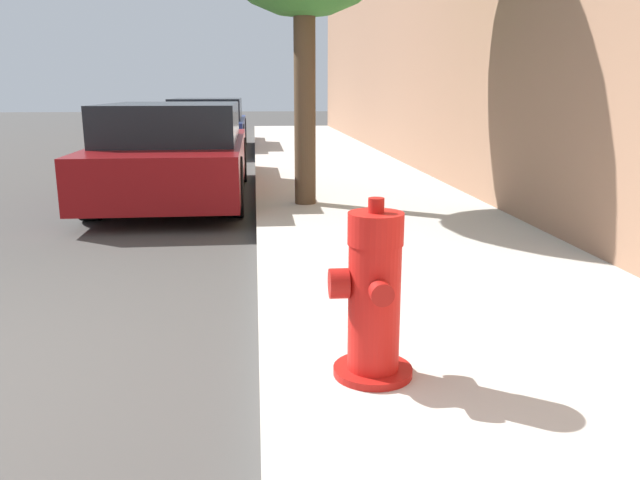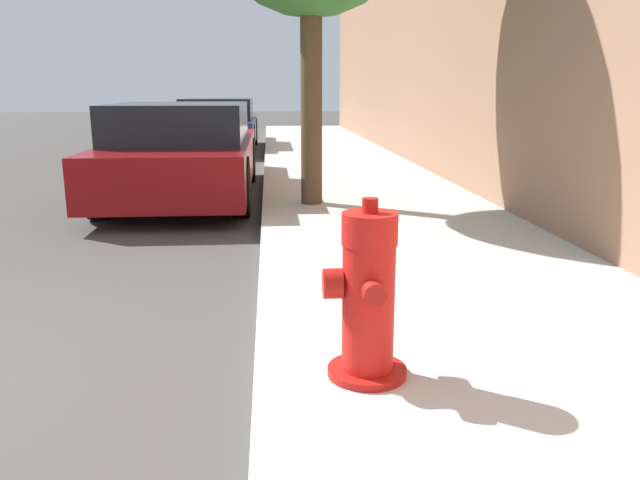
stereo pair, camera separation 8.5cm
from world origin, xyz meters
The scene contains 4 objects.
sidewalk_slab centered at (3.00, 0.00, 0.08)m, with size 2.63×40.00×0.15m.
fire_hydrant centered at (2.19, -0.12, 0.52)m, with size 0.38×0.37×0.82m.
parked_car_near centered at (0.65, 5.70, 0.62)m, with size 1.78×4.57×1.25m.
parked_car_mid centered at (0.60, 12.47, 0.61)m, with size 1.74×4.46×1.22m.
Camera 2 is at (1.77, -2.72, 1.42)m, focal length 35.00 mm.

